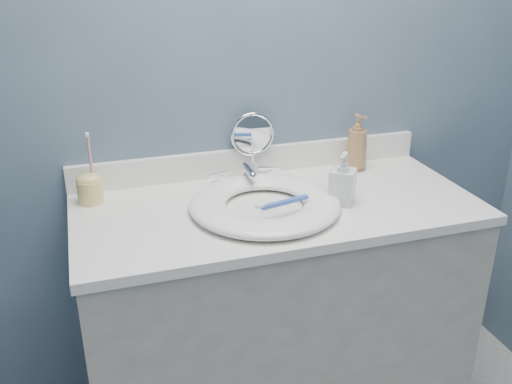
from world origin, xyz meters
name	(u,v)px	position (x,y,z in m)	size (l,w,h in m)	color
back_wall	(250,80)	(0.00, 1.25, 1.20)	(2.20, 0.02, 2.40)	#49596E
vanity_cabinet	(275,326)	(0.00, 0.97, 0.42)	(1.20, 0.55, 0.85)	#B7B2A7
countertop	(277,208)	(0.00, 0.97, 0.86)	(1.22, 0.57, 0.03)	white
backsplash	(252,161)	(0.00, 1.24, 0.93)	(1.22, 0.02, 0.09)	white
basin	(265,204)	(-0.05, 0.94, 0.90)	(0.45, 0.45, 0.04)	white
drain	(265,208)	(-0.05, 0.94, 0.88)	(0.04, 0.04, 0.01)	silver
faucet	(246,177)	(-0.05, 1.14, 0.91)	(0.25, 0.13, 0.07)	silver
makeup_mirror	(253,142)	(0.00, 1.21, 1.00)	(0.15, 0.09, 0.22)	silver
soap_bottle_amber	(357,142)	(0.36, 1.16, 0.98)	(0.08, 0.08, 0.20)	#9A6E45
soap_bottle_clear	(343,178)	(0.19, 0.92, 0.96)	(0.07, 0.07, 0.16)	silver
toothbrush_holder	(90,187)	(-0.54, 1.15, 0.93)	(0.08, 0.08, 0.22)	#E2CB71
toothbrush_lying	(283,203)	(-0.02, 0.88, 0.92)	(0.17, 0.05, 0.02)	#355ABC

